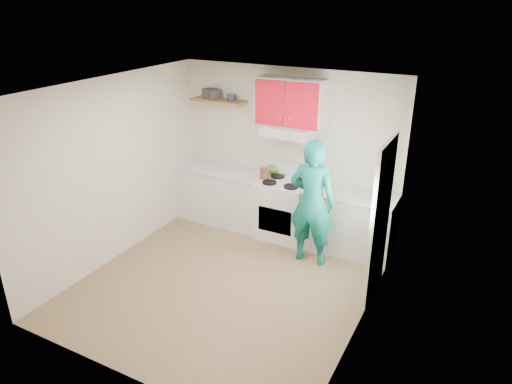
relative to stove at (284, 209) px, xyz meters
The scene contains 21 objects.
floor 1.64m from the stove, 93.63° to the right, with size 3.80×3.80×0.00m, color brown.
ceiling 2.66m from the stove, 93.63° to the right, with size 3.60×3.80×0.04m, color white.
back_wall 0.91m from the stove, 107.10° to the left, with size 3.60×0.04×2.60m, color beige.
front_wall 3.58m from the stove, 91.65° to the right, with size 3.60×0.04×2.60m, color beige.
left_wall 2.61m from the stove, 140.34° to the right, with size 0.04×3.80×2.60m, color beige.
right_wall 2.46m from the stove, 42.81° to the right, with size 0.04×3.80×2.60m, color beige.
door 1.97m from the stove, 27.58° to the right, with size 0.05×0.85×2.05m, color white.
door_glass 2.11m from the stove, 27.97° to the right, with size 0.01×0.55×0.95m, color white.
counter_left 1.14m from the stove, behind, with size 1.52×0.60×0.90m, color silver.
counter_right 1.04m from the stove, ahead, with size 1.32×0.60×0.90m, color silver.
stove is the anchor object (origin of this frame).
range_hood 1.24m from the stove, 90.00° to the left, with size 0.76×0.44×0.15m, color silver.
upper_cabinets 1.67m from the stove, 90.00° to the left, with size 1.02×0.33×0.70m, color red.
shelf 2.01m from the stove, behind, with size 0.90×0.30×0.04m, color brown.
books 2.17m from the stove, behind, with size 0.28×0.20×0.15m, color #3A3334.
tin 1.93m from the stove, 168.78° to the left, with size 0.16×0.16×0.10m, color #333D4C.
kettle 0.67m from the stove, 142.79° to the left, with size 0.19×0.19×0.16m, color #567420.
crock 0.63m from the stove, behind, with size 0.15×0.15×0.18m, color brown.
cutting_board 0.98m from the stove, ahead, with size 0.33×0.24×0.02m, color olive.
silicone_mat 1.54m from the stove, ahead, with size 0.33×0.28×0.01m, color red.
person 0.93m from the stove, 37.30° to the right, with size 0.66×0.44×1.82m, color #0B695A.
Camera 1 is at (2.82, -4.54, 3.58)m, focal length 32.99 mm.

